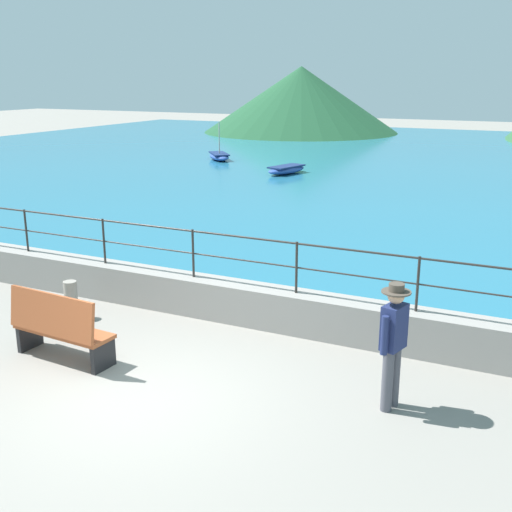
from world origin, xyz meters
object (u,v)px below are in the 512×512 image
bench_main (59,327)px  boat_4 (286,169)px  bollard (71,299)px  boat_3 (219,156)px  person_walking (393,340)px

bench_main → boat_4: (-4.39, 19.19, -0.30)m
bollard → boat_3: bearing=112.0°
bollard → boat_4: bearing=100.5°
person_walking → bench_main: bearing=-171.1°
person_walking → boat_3: bearing=124.1°
bench_main → person_walking: (4.98, 0.78, 0.42)m
bench_main → boat_3: boat_3 is taller
person_walking → boat_3: size_ratio=0.75×
boat_4 → boat_3: bearing=149.9°
person_walking → boat_4: size_ratio=0.71×
bollard → boat_4: 17.96m
bollard → boat_3: boat_3 is taller
person_walking → bollard: bearing=173.1°
boat_3 → boat_4: bearing=-30.1°
bollard → person_walking: bearing=-6.9°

